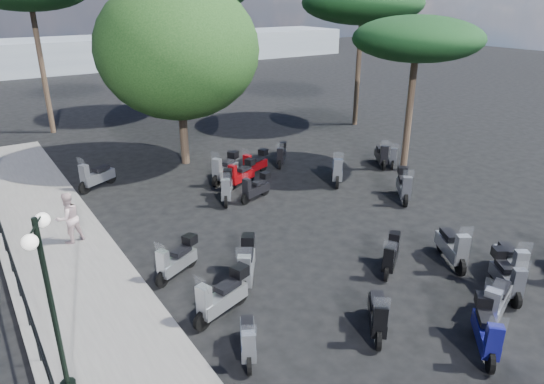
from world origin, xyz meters
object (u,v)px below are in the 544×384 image
scooter_15 (391,256)px  pine_1 (363,3)px  scooter_5 (96,177)px  pine_3 (417,39)px  scooter_29 (393,157)px  scooter_2 (248,340)px  scooter_4 (177,260)px  scooter_13 (486,331)px  scooter_8 (377,315)px  scooter_28 (381,156)px  scooter_9 (246,265)px  scooter_23 (281,155)px  scooter_20 (510,262)px  scooter_11 (225,169)px  scooter_19 (507,277)px  scooter_30 (241,175)px  scooter_16 (227,188)px  scooter_14 (495,304)px  scooter_3 (222,297)px  lamp_post_1 (51,299)px  scooter_10 (256,188)px  broadleaf_tree (178,50)px  scooter_17 (255,164)px  pedestrian_far (68,218)px  scooter_21 (452,248)px

scooter_15 → pine_1: size_ratio=0.17×
scooter_5 → scooter_15: bearing=178.0°
scooter_15 → pine_3: pine_3 is taller
scooter_29 → scooter_2: bearing=79.0°
scooter_4 → scooter_13: scooter_13 is taller
scooter_8 → scooter_29: (8.86, 7.88, -0.04)m
scooter_28 → scooter_9: bearing=60.9°
scooter_4 → scooter_23: scooter_4 is taller
scooter_5 → scooter_20: size_ratio=1.14×
scooter_11 → scooter_19: (2.08, -10.96, -0.06)m
pine_3 → scooter_30: bearing=162.1°
scooter_11 → scooter_16: (-0.90, -1.80, -0.04)m
scooter_9 → scooter_23: size_ratio=1.29×
scooter_23 → pine_3: 7.31m
scooter_9 → scooter_14: 6.01m
scooter_2 → scooter_14: (5.29, -2.17, 0.10)m
scooter_19 → pine_3: (5.06, 7.96, 4.96)m
scooter_8 → scooter_16: size_ratio=0.88×
scooter_3 → scooter_11: bearing=-47.2°
lamp_post_1 → scooter_20: (10.76, -2.14, -1.72)m
scooter_10 → scooter_19: scooter_19 is taller
scooter_2 → scooter_16: bearing=-87.0°
scooter_8 → pine_3: pine_3 is taller
scooter_2 → broadleaf_tree: (4.17, 12.43, 4.53)m
scooter_2 → scooter_4: size_ratio=0.90×
scooter_3 → scooter_23: 11.10m
scooter_17 → pedestrian_far: bearing=84.9°
scooter_5 → pine_3: bearing=-140.8°
scooter_13 → scooter_16: bearing=-41.4°
scooter_10 → scooter_8: bearing=150.2°
pedestrian_far → scooter_29: (13.60, -0.15, -0.52)m
scooter_14 → scooter_23: scooter_14 is taller
scooter_17 → scooter_23: (1.66, 0.45, -0.04)m
scooter_17 → scooter_19: (0.66, -10.96, -0.00)m
scooter_20 → scooter_21: 1.49m
scooter_17 → scooter_21: bearing=163.7°
scooter_10 → scooter_11: 2.27m
scooter_2 → scooter_30: bearing=-90.6°
scooter_4 → pine_3: bearing=-103.6°
scooter_11 → scooter_17: size_ratio=1.06×
scooter_13 → scooter_16: size_ratio=0.90×
scooter_15 → scooter_28: (6.21, 6.46, 0.02)m
broadleaf_tree → scooter_21: bearing=-78.3°
scooter_13 → broadleaf_tree: bearing=-44.6°
scooter_21 → scooter_30: scooter_21 is taller
scooter_8 → scooter_13: size_ratio=0.98×
scooter_9 → scooter_14: (3.88, -4.60, -0.03)m
scooter_23 → pine_3: pine_3 is taller
scooter_8 → scooter_19: scooter_8 is taller
scooter_3 → pine_1: size_ratio=0.22×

